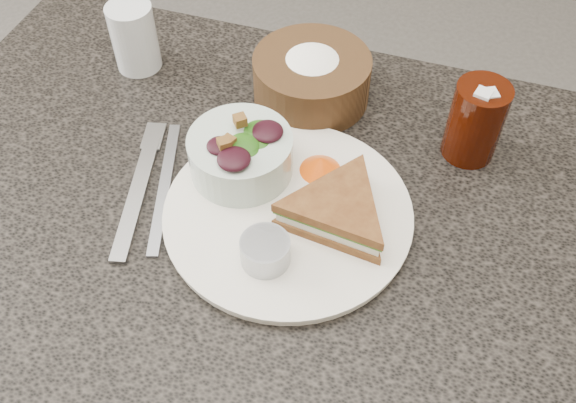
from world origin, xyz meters
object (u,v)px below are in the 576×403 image
at_px(cola_glass, 477,118).
at_px(water_glass, 134,37).
at_px(dressing_ramekin, 265,251).
at_px(dining_table, 268,350).
at_px(sandwich, 338,211).
at_px(salad_bowl, 240,149).
at_px(bread_basket, 312,72).
at_px(dinner_plate, 288,214).

distance_m(cola_glass, water_glass, 0.49).
height_order(dressing_ramekin, cola_glass, cola_glass).
relative_size(dining_table, water_glass, 10.03).
distance_m(sandwich, dressing_ramekin, 0.10).
relative_size(dining_table, salad_bowl, 7.74).
relative_size(dressing_ramekin, water_glass, 0.56).
bearing_deg(bread_basket, water_glass, -177.78).
bearing_deg(dining_table, dressing_ramekin, -66.22).
xyz_separation_m(salad_bowl, cola_glass, (0.27, 0.13, 0.01)).
xyz_separation_m(dressing_ramekin, water_glass, (-0.30, 0.28, 0.02)).
bearing_deg(dining_table, water_glass, 141.94).
relative_size(salad_bowl, bread_basket, 0.79).
height_order(bread_basket, water_glass, water_glass).
distance_m(dining_table, cola_glass, 0.52).
xyz_separation_m(dining_table, sandwich, (0.09, 0.00, 0.41)).
distance_m(dining_table, water_glass, 0.54).
bearing_deg(dressing_ramekin, dinner_plate, 88.49).
bearing_deg(dinner_plate, dressing_ramekin, -91.51).
xyz_separation_m(dinner_plate, dressing_ramekin, (-0.00, -0.08, 0.02)).
relative_size(salad_bowl, water_glass, 1.30).
bearing_deg(sandwich, water_glass, 156.84).
bearing_deg(salad_bowl, dining_table, -48.57).
distance_m(salad_bowl, dressing_ramekin, 0.14).
xyz_separation_m(dinner_plate, salad_bowl, (-0.08, 0.05, 0.04)).
height_order(salad_bowl, bread_basket, bread_basket).
bearing_deg(cola_glass, dressing_ramekin, -127.06).
height_order(dining_table, dressing_ramekin, dressing_ramekin).
height_order(dining_table, bread_basket, bread_basket).
bearing_deg(dinner_plate, cola_glass, 43.31).
bearing_deg(dressing_ramekin, dining_table, 113.78).
xyz_separation_m(bread_basket, water_glass, (-0.26, -0.01, 0.00)).
bearing_deg(dining_table, sandwich, 2.65).
xyz_separation_m(dinner_plate, sandwich, (0.06, 0.00, 0.03)).
relative_size(salad_bowl, dressing_ramekin, 2.30).
bearing_deg(salad_bowl, sandwich, -17.54).
bearing_deg(cola_glass, sandwich, -126.19).
distance_m(dinner_plate, cola_glass, 0.27).
xyz_separation_m(dining_table, dinner_plate, (0.03, 0.00, 0.38)).
bearing_deg(salad_bowl, dinner_plate, -30.73).
xyz_separation_m(dressing_ramekin, cola_glass, (0.19, 0.25, 0.03)).
distance_m(dining_table, bread_basket, 0.47).
bearing_deg(dressing_ramekin, cola_glass, 52.94).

